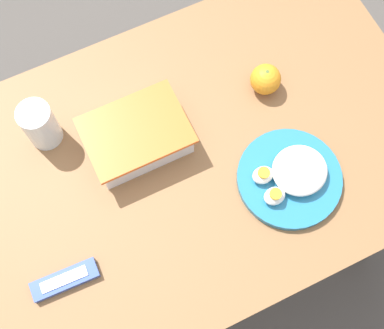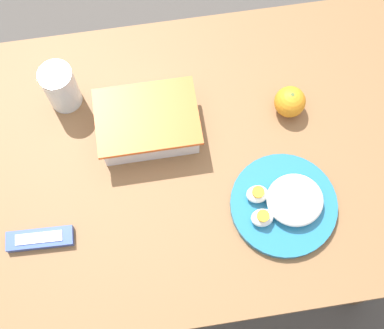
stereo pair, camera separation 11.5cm
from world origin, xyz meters
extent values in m
plane|color=#4C4742|center=(0.00, 0.00, 0.00)|extent=(10.00, 10.00, 0.00)
cube|color=brown|center=(0.00, 0.00, 0.74)|extent=(1.20, 0.72, 0.03)
cylinder|color=brown|center=(0.54, 0.30, 0.36)|extent=(0.06, 0.06, 0.72)
cube|color=white|center=(-0.05, 0.08, 0.78)|extent=(0.21, 0.15, 0.06)
cube|color=#CCBC84|center=(-0.05, 0.08, 0.77)|extent=(0.19, 0.13, 0.04)
cube|color=orange|center=(-0.05, 0.08, 0.82)|extent=(0.22, 0.16, 0.01)
ellipsoid|color=gray|center=(-0.11, 0.07, 0.78)|extent=(0.06, 0.05, 0.03)
ellipsoid|color=gray|center=(-0.05, 0.09, 0.79)|extent=(0.06, 0.04, 0.02)
ellipsoid|color=gray|center=(0.01, 0.07, 0.78)|extent=(0.06, 0.05, 0.02)
sphere|color=orange|center=(0.27, 0.08, 0.79)|extent=(0.07, 0.07, 0.07)
cylinder|color=#4C662D|center=(0.27, 0.08, 0.82)|extent=(0.01, 0.01, 0.00)
cylinder|color=teal|center=(0.21, -0.14, 0.76)|extent=(0.23, 0.23, 0.02)
ellipsoid|color=white|center=(0.23, -0.14, 0.79)|extent=(0.12, 0.12, 0.04)
ellipsoid|color=white|center=(0.16, -0.17, 0.78)|extent=(0.05, 0.04, 0.03)
cylinder|color=#F4A823|center=(0.16, -0.17, 0.80)|extent=(0.03, 0.03, 0.01)
ellipsoid|color=white|center=(0.16, -0.12, 0.78)|extent=(0.05, 0.04, 0.03)
cylinder|color=#F4A823|center=(0.16, -0.12, 0.80)|extent=(0.03, 0.03, 0.01)
cube|color=#334C9E|center=(-0.31, -0.14, 0.76)|extent=(0.14, 0.05, 0.02)
cube|color=white|center=(-0.31, -0.14, 0.77)|extent=(0.10, 0.03, 0.00)
cylinder|color=silver|center=(-0.23, 0.18, 0.81)|extent=(0.07, 0.07, 0.12)
camera|label=1|loc=(-0.14, -0.38, 1.86)|focal=50.00mm
camera|label=2|loc=(-0.03, -0.42, 1.86)|focal=50.00mm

